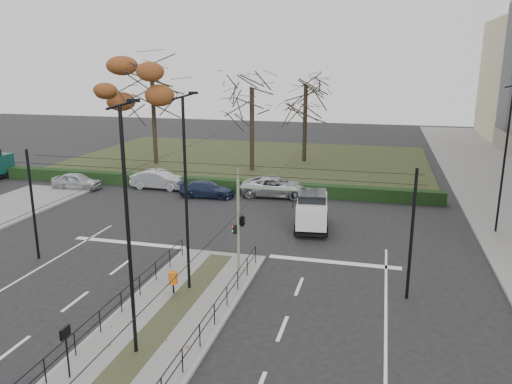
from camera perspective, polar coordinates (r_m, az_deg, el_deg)
ground at (r=23.57m, az=-7.46°, el=-11.45°), size 140.00×140.00×0.00m
median_island at (r=21.50m, az=-9.99°, el=-14.05°), size 4.40×15.00×0.14m
sidewalk_east at (r=43.97m, az=26.88°, el=-0.51°), size 8.00×90.00×0.14m
park at (r=54.47m, az=-0.96°, el=3.68°), size 38.00×26.00×0.10m
hedge at (r=41.88m, az=-5.78°, el=0.93°), size 38.00×1.00×1.00m
median_railing at (r=21.00m, az=-10.21°, el=-11.99°), size 4.14×13.24×0.92m
catenary at (r=23.73m, az=-6.30°, el=-2.35°), size 20.00×34.00×6.00m
traffic_light at (r=24.45m, az=-1.43°, el=-3.11°), size 3.19×1.83×4.69m
litter_bin at (r=23.12m, az=-9.46°, el=-9.67°), size 0.40×0.40×1.03m
info_panel at (r=18.01m, az=-20.93°, el=-15.34°), size 0.10×0.48×1.84m
streetlamp_median_near at (r=17.51m, az=-14.35°, el=-4.36°), size 0.76×0.15×9.05m
streetlamp_median_far at (r=22.26m, az=-7.96°, el=-0.10°), size 0.75×0.15×8.98m
streetlamp_sidewalk at (r=33.42m, az=26.58°, el=3.50°), size 0.76×0.16×9.11m
parked_car_first at (r=44.44m, az=-19.80°, el=1.19°), size 4.20×1.93×1.39m
parked_car_second at (r=42.78m, az=-11.03°, el=1.41°), size 4.75×1.73×1.56m
parked_car_third at (r=39.54m, az=-5.63°, el=0.32°), size 4.49×2.07×1.27m
parked_car_fourth at (r=39.59m, az=2.33°, el=0.60°), size 5.68×2.88×1.54m
white_van at (r=31.89m, az=6.42°, el=-2.02°), size 2.48×4.68×2.40m
rust_tree at (r=52.44m, az=-11.83°, el=12.99°), size 9.85×9.85×11.93m
bare_tree_center at (r=53.25m, az=5.71°, el=11.40°), size 6.47×6.47×10.56m
bare_tree_near at (r=48.13m, az=-0.47°, el=11.12°), size 6.08×6.08×10.52m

